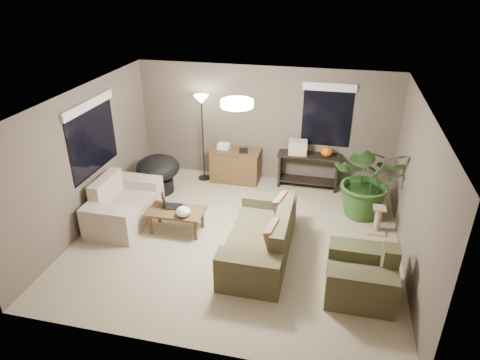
% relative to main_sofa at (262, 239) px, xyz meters
% --- Properties ---
extents(room_shell, '(5.50, 5.50, 5.50)m').
position_rel_main_sofa_xyz_m(room_shell, '(-0.51, 0.35, 0.96)').
color(room_shell, tan).
rests_on(room_shell, ground).
extents(main_sofa, '(0.95, 2.20, 0.85)m').
position_rel_main_sofa_xyz_m(main_sofa, '(0.00, 0.00, 0.00)').
color(main_sofa, '#4C472D').
rests_on(main_sofa, ground).
extents(throw_pillows, '(0.32, 1.38, 0.47)m').
position_rel_main_sofa_xyz_m(throw_pillows, '(0.26, 0.00, 0.36)').
color(throw_pillows, '#8C7251').
rests_on(throw_pillows, main_sofa).
extents(loveseat, '(0.90, 1.60, 0.85)m').
position_rel_main_sofa_xyz_m(loveseat, '(-2.72, 0.47, 0.00)').
color(loveseat, '#BEB5A2').
rests_on(loveseat, ground).
extents(armchair, '(0.95, 1.00, 0.85)m').
position_rel_main_sofa_xyz_m(armchair, '(1.56, -0.60, 0.00)').
color(armchair, brown).
rests_on(armchair, ground).
extents(coffee_table, '(1.00, 0.55, 0.42)m').
position_rel_main_sofa_xyz_m(coffee_table, '(-1.62, 0.35, 0.06)').
color(coffee_table, brown).
rests_on(coffee_table, ground).
extents(laptop, '(0.41, 0.27, 0.24)m').
position_rel_main_sofa_xyz_m(laptop, '(-1.79, 0.45, 0.19)').
color(laptop, black).
rests_on(laptop, coffee_table).
extents(plastic_bag, '(0.30, 0.28, 0.18)m').
position_rel_main_sofa_xyz_m(plastic_bag, '(-1.42, 0.20, 0.22)').
color(plastic_bag, white).
rests_on(plastic_bag, coffee_table).
extents(desk, '(1.10, 0.50, 0.75)m').
position_rel_main_sofa_xyz_m(desk, '(-1.07, 2.53, 0.08)').
color(desk, brown).
rests_on(desk, ground).
extents(desk_papers, '(0.69, 0.28, 0.12)m').
position_rel_main_sofa_xyz_m(desk_papers, '(-1.23, 2.52, 0.51)').
color(desk_papers, silver).
rests_on(desk_papers, desk).
extents(console_table, '(1.30, 0.40, 0.75)m').
position_rel_main_sofa_xyz_m(console_table, '(0.51, 2.62, 0.14)').
color(console_table, black).
rests_on(console_table, ground).
extents(pumpkin, '(0.27, 0.27, 0.20)m').
position_rel_main_sofa_xyz_m(pumpkin, '(0.86, 2.62, 0.56)').
color(pumpkin, orange).
rests_on(pumpkin, console_table).
extents(cardboard_box, '(0.40, 0.32, 0.28)m').
position_rel_main_sofa_xyz_m(cardboard_box, '(0.26, 2.62, 0.60)').
color(cardboard_box, beige).
rests_on(cardboard_box, console_table).
extents(papasan_chair, '(1.19, 1.19, 0.80)m').
position_rel_main_sofa_xyz_m(papasan_chair, '(-2.52, 1.69, 0.17)').
color(papasan_chair, black).
rests_on(papasan_chair, ground).
extents(floor_lamp, '(0.32, 0.32, 1.91)m').
position_rel_main_sofa_xyz_m(floor_lamp, '(-1.78, 2.50, 1.30)').
color(floor_lamp, black).
rests_on(floor_lamp, ground).
extents(ceiling_fixture, '(0.50, 0.50, 0.10)m').
position_rel_main_sofa_xyz_m(ceiling_fixture, '(-0.51, 0.35, 2.15)').
color(ceiling_fixture, white).
rests_on(ceiling_fixture, room_shell).
extents(houseplant, '(1.35, 1.50, 1.17)m').
position_rel_main_sofa_xyz_m(houseplant, '(1.69, 1.69, 0.29)').
color(houseplant, '#2D5923').
rests_on(houseplant, ground).
extents(cat_scratching_post, '(0.32, 0.32, 0.50)m').
position_rel_main_sofa_xyz_m(cat_scratching_post, '(1.88, 1.13, -0.08)').
color(cat_scratching_post, tan).
rests_on(cat_scratching_post, ground).
extents(window_left, '(0.05, 1.56, 1.33)m').
position_rel_main_sofa_xyz_m(window_left, '(-3.23, 0.65, 1.49)').
color(window_left, black).
rests_on(window_left, room_shell).
extents(window_back, '(1.06, 0.05, 1.33)m').
position_rel_main_sofa_xyz_m(window_back, '(0.79, 2.83, 1.49)').
color(window_back, black).
rests_on(window_back, room_shell).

